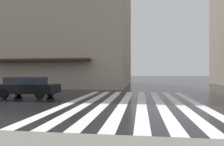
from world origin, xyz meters
The scene contains 4 objects.
ground_plane centered at (0.00, 0.00, 0.00)m, with size 220.00×220.00×0.00m, color black.
zebra_crossing centered at (4.00, 1.84, 0.00)m, with size 13.00×7.50×0.01m.
haussmann_block_mid centered at (20.59, 13.76, 8.88)m, with size 17.39×21.24×18.14m.
car_black centered at (5.50, 9.20, 0.76)m, with size 1.85×4.10×1.41m.
Camera 1 is at (-8.24, 1.37, 1.70)m, focal length 33.88 mm.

